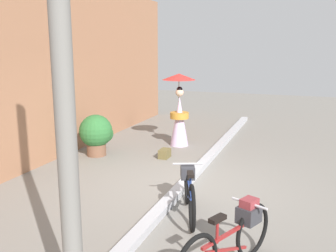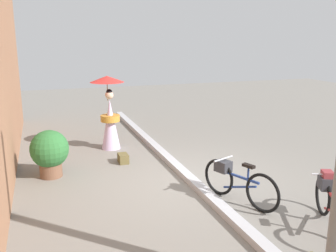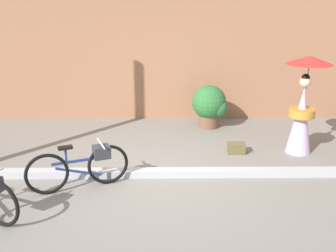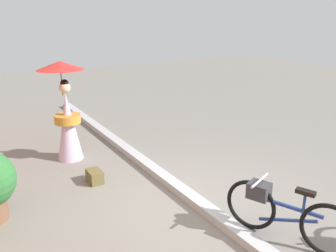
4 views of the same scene
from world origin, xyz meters
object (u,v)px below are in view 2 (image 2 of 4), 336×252
Objects in this scene: person_with_parasol at (109,112)px; potted_plant_by_door at (50,151)px; bicycle_far_side at (236,181)px; backpack_on_pavement at (123,158)px; bicycle_near_officer at (333,202)px.

person_with_parasol reaches higher than potted_plant_by_door.
bicycle_far_side is 0.81× the size of person_with_parasol.
potted_plant_by_door is 2.96× the size of backpack_on_pavement.
bicycle_near_officer is 4.63m from backpack_on_pavement.
bicycle_near_officer is 0.86× the size of person_with_parasol.
bicycle_near_officer reaches higher than bicycle_far_side.
bicycle_near_officer is 5.37m from potted_plant_by_door.
person_with_parasol is (3.94, 1.49, 0.59)m from bicycle_far_side.
bicycle_far_side is (1.29, 0.92, -0.03)m from bicycle_near_officer.
potted_plant_by_door is 1.69m from backpack_on_pavement.
person_with_parasol reaches higher than bicycle_far_side.
bicycle_near_officer is at bearing -132.75° from potted_plant_by_door.
bicycle_near_officer is 1.64× the size of potted_plant_by_door.
bicycle_far_side is 4.25m from person_with_parasol.
bicycle_near_officer is at bearing -144.59° from bicycle_far_side.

